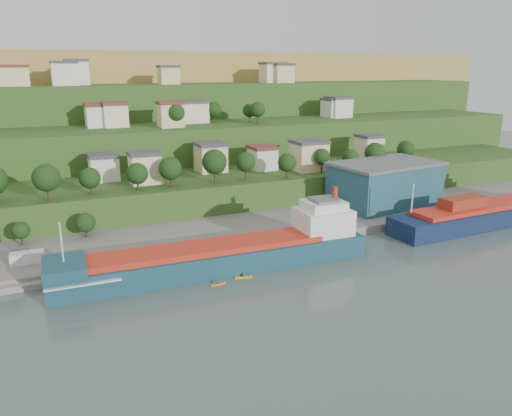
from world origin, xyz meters
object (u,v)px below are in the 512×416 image
cargo_ship_near (226,256)px  kayak_orange (218,284)px  caravan (28,259)px  cargo_ship_far (497,213)px  warehouse (385,183)px

cargo_ship_near → kayak_orange: size_ratio=21.26×
cargo_ship_near → kayak_orange: (-4.32, -7.11, -2.52)m
caravan → kayak_orange: caravan is taller
caravan → kayak_orange: bearing=-31.8°
cargo_ship_far → warehouse: bearing=131.9°
cargo_ship_near → caravan: (-38.47, 15.16, 0.00)m
caravan → cargo_ship_far: bearing=-5.6°
warehouse → kayak_orange: 69.88m
cargo_ship_far → kayak_orange: cargo_ship_far is taller
cargo_ship_near → warehouse: cargo_ship_near is taller
cargo_ship_far → kayak_orange: 84.36m
caravan → kayak_orange: 40.85m
cargo_ship_near → kayak_orange: bearing=-119.7°
cargo_ship_far → kayak_orange: size_ratio=20.19×
kayak_orange → cargo_ship_far: bearing=0.5°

